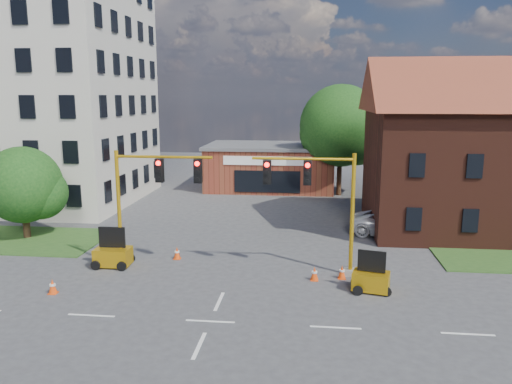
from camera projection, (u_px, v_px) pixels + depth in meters
The scene contains 15 objects.
ground at pixel (210, 321), 20.08m from camera, with size 120.00×120.00×0.00m, color #404042.
lane_markings at pixel (193, 360), 17.15m from camera, with size 60.00×36.00×0.01m, color white, non-canonical shape.
office_block at pixel (25, 79), 41.67m from camera, with size 18.40×15.40×20.60m.
brick_shop at pixel (271, 166), 48.93m from camera, with size 12.40×8.40×4.30m.
tree_large at pixel (345, 129), 44.62m from camera, with size 7.70×7.34×9.99m.
tree_nw_front at pixel (27, 187), 31.26m from camera, with size 5.04×4.80×5.87m.
signal_mast_west at pixel (149, 195), 25.66m from camera, with size 5.30×0.60×6.20m.
signal_mast_east at pixel (319, 199), 24.72m from camera, with size 5.30×0.60×6.20m.
trailer_west at pixel (113, 255), 26.45m from camera, with size 1.83×1.23×2.07m.
trailer_east at pixel (371, 279), 23.09m from camera, with size 1.85×1.45×1.87m.
cone_a at pixel (53, 287), 22.85m from camera, with size 0.40×0.40×0.70m.
cone_b at pixel (177, 253), 27.71m from camera, with size 0.40×0.40×0.70m.
cone_c at pixel (342, 272), 24.72m from camera, with size 0.40×0.40×0.70m.
cone_d at pixel (314, 274), 24.50m from camera, with size 0.40×0.40×0.70m.
pickup_white at pixel (396, 223), 32.28m from camera, with size 2.70×5.86×1.63m, color white.
Camera 1 is at (3.90, -18.41, 8.92)m, focal length 35.00 mm.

